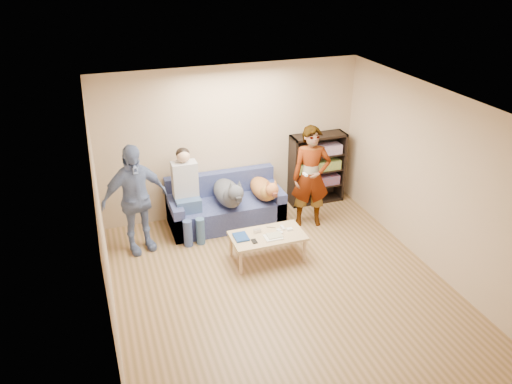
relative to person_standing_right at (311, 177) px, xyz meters
name	(u,v)px	position (x,y,z in m)	size (l,w,h in m)	color
ground	(284,290)	(-1.09, -1.59, -0.87)	(5.00, 5.00, 0.00)	brown
ceiling	(290,108)	(-1.09, -1.59, 1.73)	(5.00, 5.00, 0.00)	white
wall_back	(231,141)	(-1.09, 0.91, 0.43)	(4.50, 4.50, 0.00)	tan
wall_front	(397,338)	(-1.09, -4.09, 0.43)	(4.50, 4.50, 0.00)	tan
wall_left	(103,237)	(-3.34, -1.59, 0.43)	(5.00, 5.00, 0.00)	tan
wall_right	(435,183)	(1.16, -1.59, 0.43)	(5.00, 5.00, 0.00)	tan
blanket	(270,193)	(-0.59, 0.34, -0.36)	(0.45, 0.38, 0.16)	#A3A4A8
person_standing_right	(311,177)	(0.00, 0.00, 0.00)	(0.63, 0.42, 1.73)	slate
person_standing_left	(135,199)	(-2.84, 0.11, 0.00)	(1.02, 0.43, 1.74)	#6D83AF
held_controller	(305,174)	(-0.20, -0.20, 0.16)	(0.04, 0.12, 0.03)	white
notebook_blue	(241,237)	(-1.44, -0.74, -0.43)	(0.20, 0.26, 0.03)	navy
papers	(273,237)	(-0.99, -0.89, -0.44)	(0.26, 0.20, 0.01)	white
magazine	(275,235)	(-0.96, -0.87, -0.43)	(0.22, 0.17, 0.01)	#B1AE8E
camera_silver	(257,231)	(-1.16, -0.67, -0.42)	(0.11, 0.06, 0.05)	silver
controller_a	(283,228)	(-0.76, -0.69, -0.43)	(0.04, 0.13, 0.03)	silver
controller_b	(289,229)	(-0.68, -0.77, -0.43)	(0.09, 0.06, 0.03)	white
headphone_cup_a	(281,233)	(-0.84, -0.81, -0.44)	(0.07, 0.07, 0.02)	silver
headphone_cup_b	(279,230)	(-0.84, -0.73, -0.44)	(0.07, 0.07, 0.02)	silver
pen_orange	(270,240)	(-1.06, -0.95, -0.44)	(0.01, 0.01, 0.14)	orange
pen_black	(271,227)	(-0.92, -0.61, -0.44)	(0.01, 0.01, 0.14)	black
wallet	(254,241)	(-1.29, -0.91, -0.44)	(0.07, 0.12, 0.01)	black
sofa	(225,207)	(-1.34, 0.51, -0.59)	(1.90, 0.85, 0.82)	#515B93
person_seated	(187,190)	(-2.00, 0.38, -0.09)	(0.40, 0.73, 1.47)	#3D5F87
dog_gray	(229,193)	(-1.32, 0.30, -0.23)	(0.42, 1.25, 0.61)	#484952
dog_tan	(264,189)	(-0.70, 0.32, -0.26)	(0.36, 1.14, 0.52)	#A75D33
coffee_table	(268,237)	(-1.04, -0.79, -0.49)	(1.10, 0.60, 0.42)	tan
bookshelf	(317,167)	(0.46, 0.74, -0.19)	(1.00, 0.34, 1.30)	black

